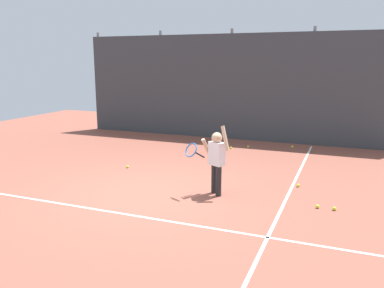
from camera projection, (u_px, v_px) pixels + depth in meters
The scene contains 16 objects.
ground_plane at pixel (146, 192), 7.71m from camera, with size 20.00×20.00×0.00m, color brown.
court_line_baseline at pixel (113, 212), 6.67m from camera, with size 9.00×0.05×0.00m, color white.
court_line_sideline at pixel (289, 192), 7.67m from camera, with size 0.05×9.00×0.00m, color white.
back_fence_windscreen at pixel (230, 87), 12.59m from camera, with size 10.23×0.08×3.33m, color #383D42.
fence_post_0 at pixel (100, 82), 14.43m from camera, with size 0.09×0.09×3.48m, color slate.
fence_post_1 at pixel (161, 83), 13.53m from camera, with size 0.09×0.09×3.48m, color slate.
fence_post_2 at pixel (231, 85), 12.63m from camera, with size 0.09×0.09×3.48m, color slate.
fence_post_3 at pixel (311, 87), 11.73m from camera, with size 0.09×0.09×3.48m, color slate.
tennis_player at pixel (216, 157), 7.41m from camera, with size 0.88×0.55×1.35m.
tennis_ball_0 at pixel (248, 147), 11.56m from camera, with size 0.07×0.07×0.07m, color #CCE033.
tennis_ball_1 at pixel (334, 209), 6.74m from camera, with size 0.07×0.07×0.07m, color #CCE033.
tennis_ball_3 at pixel (128, 167), 9.40m from camera, with size 0.07×0.07×0.07m, color #CCE033.
tennis_ball_4 at pixel (318, 206), 6.84m from camera, with size 0.07×0.07×0.07m, color #CCE033.
tennis_ball_5 at pixel (292, 147), 11.56m from camera, with size 0.07×0.07×0.07m, color #CCE033.
tennis_ball_6 at pixel (298, 185), 7.99m from camera, with size 0.07×0.07×0.07m, color #CCE033.
tennis_ball_7 at pixel (231, 148), 11.42m from camera, with size 0.07×0.07×0.07m, color #CCE033.
Camera 1 is at (3.57, -6.49, 2.51)m, focal length 36.96 mm.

